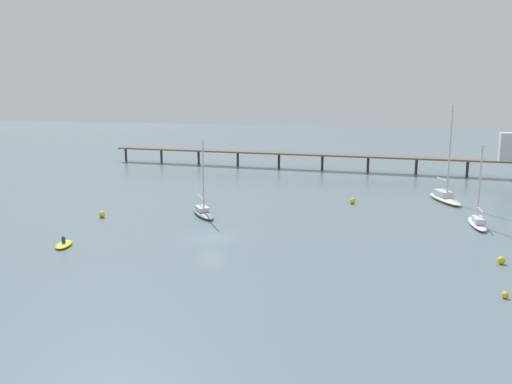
{
  "coord_description": "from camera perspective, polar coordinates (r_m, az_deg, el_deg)",
  "views": [
    {
      "loc": [
        18.4,
        -50.12,
        14.82
      ],
      "look_at": [
        0.0,
        18.57,
        1.5
      ],
      "focal_mm": 36.69,
      "sensor_mm": 36.0,
      "label": 1
    }
  ],
  "objects": [
    {
      "name": "sailboat_white",
      "position": [
        64.64,
        23.01,
        -2.94
      ],
      "size": [
        1.98,
        6.86,
        9.28
      ],
      "color": "white",
      "rests_on": "ground_plane"
    },
    {
      "name": "pier",
      "position": [
        102.95,
        13.05,
        4.28
      ],
      "size": [
        82.55,
        7.83,
        8.12
      ],
      "color": "brown",
      "rests_on": "ground_plane"
    },
    {
      "name": "mooring_buoy_far",
      "position": [
        66.61,
        -16.45,
        -2.34
      ],
      "size": [
        0.79,
        0.79,
        0.79
      ],
      "primitive_type": "sphere",
      "color": "yellow",
      "rests_on": "ground_plane"
    },
    {
      "name": "sailboat_cream",
      "position": [
        78.09,
        19.89,
        -0.41
      ],
      "size": [
        5.09,
        8.92,
        13.39
      ],
      "color": "beige",
      "rests_on": "ground_plane"
    },
    {
      "name": "dinghy_yellow",
      "position": [
        55.42,
        -20.22,
        -5.36
      ],
      "size": [
        2.35,
        3.43,
        1.14
      ],
      "color": "yellow",
      "rests_on": "ground_plane"
    },
    {
      "name": "mooring_buoy_near",
      "position": [
        51.53,
        25.18,
        -6.75
      ],
      "size": [
        0.68,
        0.68,
        0.68
      ],
      "primitive_type": "sphere",
      "color": "yellow",
      "rests_on": "ground_plane"
    },
    {
      "name": "ground_plane",
      "position": [
        55.41,
        -4.99,
        -4.95
      ],
      "size": [
        400.0,
        400.0,
        0.0
      ],
      "primitive_type": "plane",
      "color": "slate"
    },
    {
      "name": "sailboat_gray",
      "position": [
        65.35,
        -5.8,
        -2.04
      ],
      "size": [
        5.47,
        6.68,
        9.37
      ],
      "color": "gray",
      "rests_on": "ground_plane"
    },
    {
      "name": "mooring_buoy_mid",
      "position": [
        43.39,
        25.52,
        -10.09
      ],
      "size": [
        0.51,
        0.51,
        0.51
      ],
      "primitive_type": "sphere",
      "color": "yellow",
      "rests_on": "ground_plane"
    },
    {
      "name": "mooring_buoy_outer",
      "position": [
        73.01,
        10.47,
        -0.97
      ],
      "size": [
        0.78,
        0.78,
        0.78
      ],
      "primitive_type": "sphere",
      "color": "yellow",
      "rests_on": "ground_plane"
    }
  ]
}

